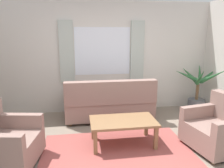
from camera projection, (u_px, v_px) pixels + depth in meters
name	position (u px, v px, depth m)	size (l,w,h in m)	color
ground_plane	(119.00, 158.00, 3.35)	(6.24, 6.24, 0.00)	gray
wall_back	(102.00, 57.00, 5.24)	(5.32, 0.12, 2.60)	silver
window_with_curtains	(103.00, 51.00, 5.12)	(1.98, 0.07, 1.40)	white
area_rug	(119.00, 157.00, 3.35)	(2.39, 1.84, 0.01)	#9E4C47
couch	(110.00, 103.00, 4.80)	(1.90, 0.82, 0.92)	gray
armchair_left	(3.00, 142.00, 3.10)	(0.95, 0.96, 0.88)	gray
armchair_right	(219.00, 128.00, 3.56)	(0.96, 0.98, 0.88)	gray
coffee_table	(123.00, 123.00, 3.68)	(1.10, 0.64, 0.44)	olive
potted_plant	(198.00, 92.00, 5.25)	(1.17, 1.10, 1.17)	#56565B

